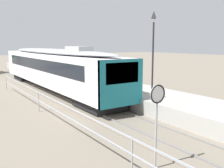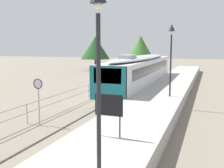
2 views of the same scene
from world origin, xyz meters
name	(u,v)px [view 1 (image 1 of 2)]	position (x,y,z in m)	size (l,w,h in m)	color
ground_plane	(39,108)	(-3.00, 22.00, 0.00)	(160.00, 160.00, 0.00)	slate
track_rails	(81,101)	(0.00, 22.00, 0.03)	(3.20, 60.00, 0.14)	slate
commuter_train	(53,66)	(0.00, 27.14, 2.15)	(2.82, 20.47, 3.74)	silver
station_platform	(118,91)	(3.25, 22.00, 0.45)	(3.90, 60.00, 0.90)	#A8A59E
platform_lamp_mid_platform	(153,35)	(4.20, 19.21, 4.62)	(0.34, 0.34, 5.35)	#232328
speed_limit_sign	(157,106)	(-2.38, 11.91, 2.12)	(0.61, 0.10, 2.81)	#9EA0A5
carpark_fence	(132,148)	(-3.30, 12.00, 0.91)	(0.06, 36.06, 1.25)	#9EA0A5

